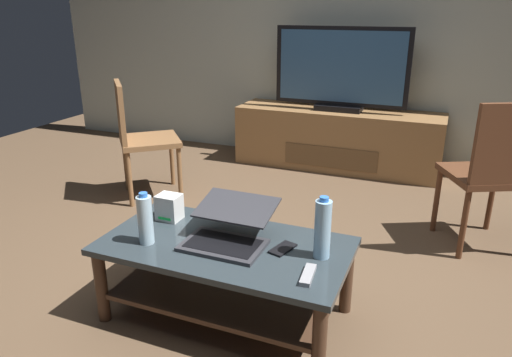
{
  "coord_description": "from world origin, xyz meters",
  "views": [
    {
      "loc": [
        0.97,
        -2.05,
        1.45
      ],
      "look_at": [
        0.03,
        0.25,
        0.55
      ],
      "focal_mm": 33.37,
      "sensor_mm": 36.0,
      "label": 1
    }
  ],
  "objects_px": {
    "dining_chair": "(494,169)",
    "laptop": "(229,229)",
    "coffee_table": "(225,266)",
    "media_cabinet": "(337,139)",
    "side_chair": "(138,134)",
    "tv_remote": "(308,275)",
    "cell_phone": "(283,249)",
    "television": "(341,71)",
    "router_box": "(169,207)",
    "water_bottle_near": "(323,229)",
    "water_bottle_far": "(145,219)"
  },
  "relations": [
    {
      "from": "coffee_table",
      "to": "dining_chair",
      "type": "xyz_separation_m",
      "value": [
        1.19,
        1.23,
        0.26
      ]
    },
    {
      "from": "side_chair",
      "to": "cell_phone",
      "type": "relative_size",
      "value": 6.56
    },
    {
      "from": "router_box",
      "to": "water_bottle_near",
      "type": "xyz_separation_m",
      "value": [
        0.84,
        -0.09,
        0.07
      ]
    },
    {
      "from": "side_chair",
      "to": "laptop",
      "type": "bearing_deg",
      "value": -41.04
    },
    {
      "from": "television",
      "to": "dining_chair",
      "type": "xyz_separation_m",
      "value": [
        1.23,
        -1.25,
        -0.37
      ]
    },
    {
      "from": "side_chair",
      "to": "tv_remote",
      "type": "distance_m",
      "value": 2.19
    },
    {
      "from": "television",
      "to": "tv_remote",
      "type": "xyz_separation_m",
      "value": [
        0.49,
        -2.61,
        -0.5
      ]
    },
    {
      "from": "coffee_table",
      "to": "water_bottle_far",
      "type": "xyz_separation_m",
      "value": [
        -0.34,
        -0.13,
        0.24
      ]
    },
    {
      "from": "television",
      "to": "cell_phone",
      "type": "relative_size",
      "value": 8.57
    },
    {
      "from": "coffee_table",
      "to": "media_cabinet",
      "type": "height_order",
      "value": "media_cabinet"
    },
    {
      "from": "water_bottle_near",
      "to": "router_box",
      "type": "bearing_deg",
      "value": 174.2
    },
    {
      "from": "coffee_table",
      "to": "water_bottle_near",
      "type": "relative_size",
      "value": 4.07
    },
    {
      "from": "laptop",
      "to": "water_bottle_far",
      "type": "relative_size",
      "value": 1.58
    },
    {
      "from": "side_chair",
      "to": "tv_remote",
      "type": "relative_size",
      "value": 5.74
    },
    {
      "from": "dining_chair",
      "to": "laptop",
      "type": "bearing_deg",
      "value": -134.53
    },
    {
      "from": "water_bottle_near",
      "to": "cell_phone",
      "type": "height_order",
      "value": "water_bottle_near"
    },
    {
      "from": "dining_chair",
      "to": "tv_remote",
      "type": "relative_size",
      "value": 5.97
    },
    {
      "from": "coffee_table",
      "to": "television",
      "type": "xyz_separation_m",
      "value": [
        -0.04,
        2.47,
        0.63
      ]
    },
    {
      "from": "router_box",
      "to": "tv_remote",
      "type": "relative_size",
      "value": 0.85
    },
    {
      "from": "coffee_table",
      "to": "laptop",
      "type": "height_order",
      "value": "laptop"
    },
    {
      "from": "dining_chair",
      "to": "laptop",
      "type": "xyz_separation_m",
      "value": [
        -1.18,
        -1.2,
        -0.08
      ]
    },
    {
      "from": "water_bottle_near",
      "to": "water_bottle_far",
      "type": "distance_m",
      "value": 0.82
    },
    {
      "from": "television",
      "to": "side_chair",
      "type": "xyz_separation_m",
      "value": [
        -1.27,
        -1.3,
        -0.39
      ]
    },
    {
      "from": "water_bottle_far",
      "to": "side_chair",
      "type": "bearing_deg",
      "value": 126.47
    },
    {
      "from": "coffee_table",
      "to": "cell_phone",
      "type": "relative_size",
      "value": 8.37
    },
    {
      "from": "laptop",
      "to": "side_chair",
      "type": "bearing_deg",
      "value": 138.96
    },
    {
      "from": "media_cabinet",
      "to": "laptop",
      "type": "distance_m",
      "value": 2.48
    },
    {
      "from": "media_cabinet",
      "to": "dining_chair",
      "type": "xyz_separation_m",
      "value": [
        1.23,
        -1.27,
        0.26
      ]
    },
    {
      "from": "coffee_table",
      "to": "media_cabinet",
      "type": "relative_size",
      "value": 0.62
    },
    {
      "from": "dining_chair",
      "to": "cell_phone",
      "type": "bearing_deg",
      "value": -127.84
    },
    {
      "from": "water_bottle_far",
      "to": "cell_phone",
      "type": "bearing_deg",
      "value": 16.08
    },
    {
      "from": "water_bottle_near",
      "to": "cell_phone",
      "type": "xyz_separation_m",
      "value": [
        -0.18,
        -0.0,
        -0.13
      ]
    },
    {
      "from": "coffee_table",
      "to": "laptop",
      "type": "xyz_separation_m",
      "value": [
        0.01,
        0.03,
        0.18
      ]
    },
    {
      "from": "side_chair",
      "to": "water_bottle_far",
      "type": "relative_size",
      "value": 3.63
    },
    {
      "from": "dining_chair",
      "to": "tv_remote",
      "type": "height_order",
      "value": "dining_chair"
    },
    {
      "from": "coffee_table",
      "to": "side_chair",
      "type": "xyz_separation_m",
      "value": [
        -1.31,
        1.17,
        0.24
      ]
    },
    {
      "from": "coffee_table",
      "to": "cell_phone",
      "type": "xyz_separation_m",
      "value": [
        0.27,
        0.04,
        0.13
      ]
    },
    {
      "from": "coffee_table",
      "to": "router_box",
      "type": "xyz_separation_m",
      "value": [
        -0.38,
        0.13,
        0.19
      ]
    },
    {
      "from": "television",
      "to": "coffee_table",
      "type": "bearing_deg",
      "value": -89.11
    },
    {
      "from": "coffee_table",
      "to": "laptop",
      "type": "distance_m",
      "value": 0.19
    },
    {
      "from": "router_box",
      "to": "laptop",
      "type": "bearing_deg",
      "value": -15.43
    },
    {
      "from": "media_cabinet",
      "to": "water_bottle_near",
      "type": "distance_m",
      "value": 2.51
    },
    {
      "from": "media_cabinet",
      "to": "side_chair",
      "type": "relative_size",
      "value": 2.05
    },
    {
      "from": "cell_phone",
      "to": "water_bottle_far",
      "type": "bearing_deg",
      "value": -148.12
    },
    {
      "from": "cell_phone",
      "to": "dining_chair",
      "type": "bearing_deg",
      "value": 67.96
    },
    {
      "from": "coffee_table",
      "to": "media_cabinet",
      "type": "bearing_deg",
      "value": 90.88
    },
    {
      "from": "laptop",
      "to": "tv_remote",
      "type": "distance_m",
      "value": 0.47
    },
    {
      "from": "coffee_table",
      "to": "dining_chair",
      "type": "distance_m",
      "value": 1.73
    },
    {
      "from": "tv_remote",
      "to": "television",
      "type": "bearing_deg",
      "value": 95.16
    },
    {
      "from": "water_bottle_far",
      "to": "cell_phone",
      "type": "xyz_separation_m",
      "value": [
        0.62,
        0.18,
        -0.11
      ]
    }
  ]
}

